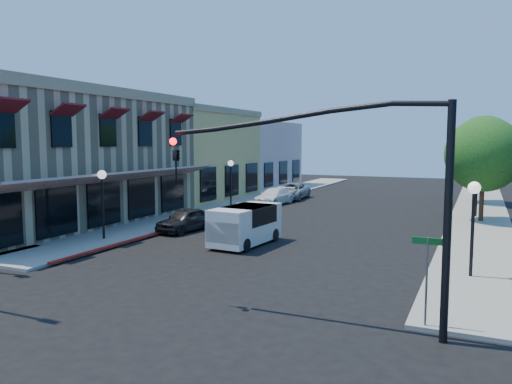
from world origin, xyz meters
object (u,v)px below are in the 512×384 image
at_px(signal_mast_arm, 361,177).
at_px(parked_car_d, 292,191).
at_px(lamppost_right_far, 477,176).
at_px(parked_car_b, 245,212).
at_px(lamppost_left_far, 231,171).
at_px(street_tree_a, 484,155).
at_px(street_tree_b, 484,147).
at_px(parked_car_c, 274,196).
at_px(lamppost_right_near, 474,205).
at_px(parked_car_a, 185,220).
at_px(white_van, 245,223).
at_px(street_name_sign, 427,267).
at_px(lamppost_left_near, 102,187).

xyz_separation_m(signal_mast_arm, parked_car_d, (-12.06, 27.62, -3.40)).
bearing_deg(lamppost_right_far, parked_car_b, -151.30).
relative_size(lamppost_left_far, parked_car_d, 0.72).
relative_size(street_tree_a, signal_mast_arm, 0.81).
distance_m(street_tree_b, lamppost_right_far, 8.21).
relative_size(parked_car_c, parked_car_d, 0.89).
height_order(lamppost_right_near, parked_car_a, lamppost_right_near).
distance_m(lamppost_right_far, white_van, 17.28).
bearing_deg(parked_car_a, lamppost_left_far, 110.78).
bearing_deg(white_van, street_tree_a, 48.90).
distance_m(signal_mast_arm, street_name_sign, 2.98).
bearing_deg(lamppost_left_far, white_van, -59.93).
bearing_deg(street_tree_a, lamppost_right_near, -91.23).
xyz_separation_m(street_name_sign, lamppost_right_near, (1.00, 5.80, 1.04)).
distance_m(lamppost_left_near, parked_car_b, 9.72).
bearing_deg(parked_car_b, lamppost_right_far, 26.62).
relative_size(lamppost_left_near, parked_car_d, 0.72).
xyz_separation_m(signal_mast_arm, parked_car_a, (-12.06, 10.50, -3.44)).
relative_size(signal_mast_arm, lamppost_right_near, 2.24).
xyz_separation_m(lamppost_right_far, parked_car_a, (-14.70, -12.00, -2.09)).
relative_size(street_tree_a, parked_car_a, 1.70).
relative_size(signal_mast_arm, parked_car_b, 2.40).
relative_size(street_tree_a, white_van, 1.49).
height_order(lamppost_left_near, parked_car_a, lamppost_left_near).
bearing_deg(parked_car_c, lamppost_left_far, -120.59).
distance_m(parked_car_b, parked_car_d, 12.48).
xyz_separation_m(white_van, parked_car_a, (-4.60, 1.92, -0.43)).
bearing_deg(white_van, lamppost_right_far, 54.04).
xyz_separation_m(street_name_sign, parked_car_d, (-13.70, 26.92, -1.01)).
distance_m(street_name_sign, white_van, 12.05).
bearing_deg(parked_car_b, street_name_sign, -51.81).
bearing_deg(lamppost_left_far, parked_car_b, -54.98).
distance_m(white_van, parked_car_b, 7.39).
height_order(lamppost_left_near, white_van, lamppost_left_near).
bearing_deg(street_name_sign, lamppost_right_far, 87.37).
height_order(lamppost_right_far, parked_car_d, lamppost_right_far).
height_order(lamppost_left_near, lamppost_right_far, same).
bearing_deg(parked_car_b, street_tree_a, 19.14).
height_order(street_tree_b, parked_car_a, street_tree_b).
height_order(street_tree_b, street_name_sign, street_tree_b).
relative_size(white_van, parked_car_b, 1.31).
bearing_deg(lamppost_right_near, street_tree_b, 89.28).
bearing_deg(street_tree_b, parked_car_a, -126.87).
xyz_separation_m(street_tree_a, lamppost_left_near, (-17.30, -14.00, -1.46)).
relative_size(lamppost_left_near, lamppost_right_far, 1.00).
relative_size(parked_car_a, parked_car_c, 0.86).
relative_size(street_tree_b, lamppost_right_near, 1.97).
relative_size(white_van, parked_car_c, 0.99).
relative_size(lamppost_right_far, parked_car_a, 0.94).
bearing_deg(parked_car_a, street_tree_b, 60.96).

